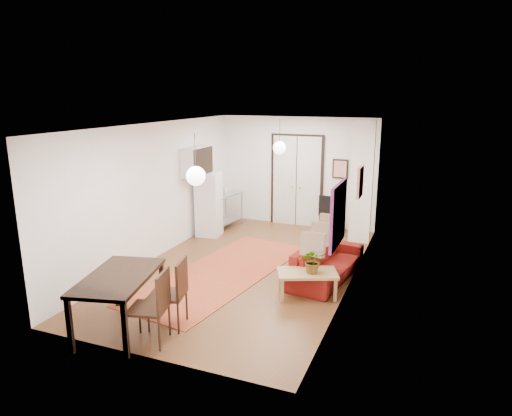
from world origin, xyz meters
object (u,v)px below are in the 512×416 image
at_px(fridge, 209,205).
at_px(sofa, 326,262).
at_px(dining_chair_far, 152,298).
at_px(black_side_chair, 331,209).
at_px(dining_chair_near, 171,285).
at_px(coffee_table, 307,275).
at_px(kitchen_counter, 222,206).
at_px(dining_table, 119,281).

bearing_deg(fridge, sofa, -33.49).
distance_m(dining_chair_far, black_side_chair, 6.40).
bearing_deg(sofa, dining_chair_near, 153.81).
bearing_deg(coffee_table, kitchen_counter, 134.50).
bearing_deg(kitchen_counter, dining_chair_far, -66.44).
bearing_deg(dining_table, dining_chair_near, 37.56).
bearing_deg(sofa, fridge, 72.51).
height_order(sofa, coffee_table, sofa).
relative_size(sofa, dining_chair_near, 1.98).
relative_size(kitchen_counter, dining_chair_near, 1.17).
xyz_separation_m(dining_table, dining_chair_far, (0.60, -0.04, -0.15)).
height_order(sofa, dining_chair_far, dining_chair_far).
bearing_deg(black_side_chair, kitchen_counter, 25.03).
xyz_separation_m(coffee_table, kitchen_counter, (-3.22, 3.28, 0.20)).
bearing_deg(black_side_chair, dining_chair_near, 86.92).
distance_m(sofa, coffee_table, 0.97).
distance_m(dining_chair_near, black_side_chair, 5.91).
bearing_deg(black_side_chair, coffee_table, 105.58).
bearing_deg(dining_chair_far, fridge, -175.56).
height_order(dining_chair_near, dining_chair_far, same).
distance_m(kitchen_counter, dining_chair_far, 5.69).
xyz_separation_m(sofa, fridge, (-3.37, 1.60, 0.48)).
height_order(coffee_table, dining_chair_far, dining_chair_far).
distance_m(sofa, fridge, 3.76).
height_order(fridge, black_side_chair, fridge).
bearing_deg(sofa, dining_chair_far, 158.22).
bearing_deg(black_side_chair, fridge, 37.43).
xyz_separation_m(kitchen_counter, dining_table, (0.93, -5.44, 0.19)).
distance_m(kitchen_counter, dining_chair_near, 5.21).
xyz_separation_m(sofa, dining_chair_far, (-1.81, -3.17, 0.32)).
height_order(coffee_table, dining_chair_near, dining_chair_near).
distance_m(coffee_table, dining_chair_far, 2.79).
relative_size(dining_table, dining_chair_far, 1.62).
relative_size(fridge, black_side_chair, 1.61).
bearing_deg(kitchen_counter, dining_table, -72.35).
height_order(coffee_table, kitchen_counter, kitchen_counter).
relative_size(coffee_table, kitchen_counter, 0.92).
bearing_deg(black_side_chair, dining_table, 82.56).
height_order(fridge, dining_table, fridge).
bearing_deg(dining_chair_far, dining_table, -107.16).
xyz_separation_m(dining_chair_near, dining_chair_far, (0.00, -0.50, 0.00)).
bearing_deg(coffee_table, dining_chair_far, -127.59).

